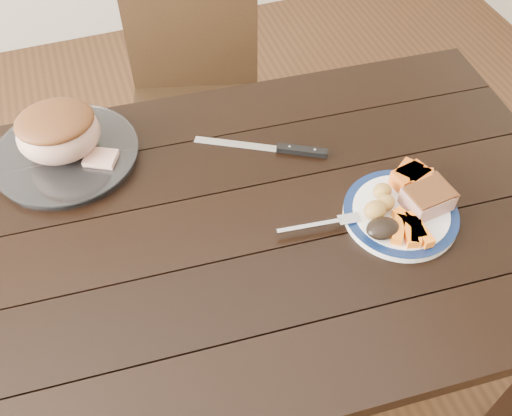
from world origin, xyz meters
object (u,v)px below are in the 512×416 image
object	(u,v)px
dining_table	(219,251)
carving_knife	(285,149)
pork_slice	(427,199)
fork	(325,224)
dinner_plate	(400,214)
chair_far	(195,91)
roast_joint	(59,134)
serving_platter	(67,155)

from	to	relation	value
dining_table	carving_knife	distance (m)	0.29
pork_slice	fork	xyz separation A→B (m)	(-0.22, 0.02, -0.02)
dining_table	dinner_plate	size ratio (longest dim) A/B	6.78
carving_knife	dinner_plate	bearing A→B (deg)	-30.14
pork_slice	chair_far	bearing A→B (deg)	109.74
chair_far	dinner_plate	xyz separation A→B (m)	(0.25, -0.84, 0.23)
dining_table	pork_slice	size ratio (longest dim) A/B	17.68
roast_joint	fork	bearing A→B (deg)	-38.86
serving_platter	roast_joint	xyz separation A→B (m)	(0.00, 0.00, 0.07)
dining_table	fork	size ratio (longest dim) A/B	9.28
roast_joint	dinner_plate	bearing A→B (deg)	-32.22
fork	carving_knife	xyz separation A→B (m)	(0.01, 0.25, -0.01)
fork	roast_joint	xyz separation A→B (m)	(-0.49, 0.39, 0.06)
dining_table	roast_joint	xyz separation A→B (m)	(-0.28, 0.31, 0.17)
dining_table	roast_joint	size ratio (longest dim) A/B	8.94
fork	carving_knife	world-z (taller)	fork
dining_table	fork	distance (m)	0.25
dinner_plate	pork_slice	world-z (taller)	pork_slice
carving_knife	roast_joint	bearing A→B (deg)	-167.48
serving_platter	carving_knife	size ratio (longest dim) A/B	1.13
pork_slice	carving_knife	size ratio (longest dim) A/B	0.32
dining_table	roast_joint	bearing A→B (deg)	131.74
dining_table	serving_platter	xyz separation A→B (m)	(-0.28, 0.31, 0.10)
carving_knife	dining_table	bearing A→B (deg)	-113.96
chair_far	dining_table	bearing A→B (deg)	95.14
serving_platter	roast_joint	size ratio (longest dim) A/B	1.76
dinner_plate	carving_knife	distance (m)	0.31
dining_table	pork_slice	world-z (taller)	pork_slice
serving_platter	fork	xyz separation A→B (m)	(0.49, -0.39, 0.01)
serving_platter	chair_far	bearing A→B (deg)	46.44
carving_knife	fork	bearing A→B (deg)	-62.71
pork_slice	roast_joint	distance (m)	0.82
serving_platter	dining_table	bearing A→B (deg)	-48.26
chair_far	roast_joint	distance (m)	0.66
serving_platter	pork_slice	size ratio (longest dim) A/B	3.49
carving_knife	pork_slice	bearing A→B (deg)	-22.82
chair_far	roast_joint	size ratio (longest dim) A/B	5.02
fork	roast_joint	world-z (taller)	roast_joint
pork_slice	roast_joint	bearing A→B (deg)	149.53
fork	pork_slice	bearing A→B (deg)	0.06
pork_slice	roast_joint	world-z (taller)	roast_joint
dinner_plate	carving_knife	bearing A→B (deg)	121.03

